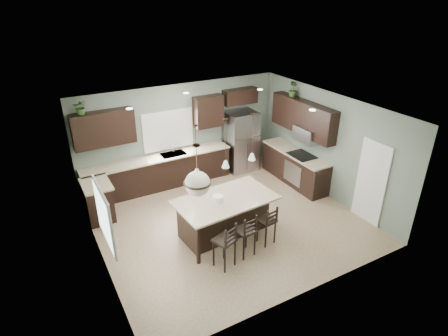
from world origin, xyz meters
The scene contains 32 objects.
ground centered at (0.00, 0.00, 0.00)m, with size 6.00×6.00×0.00m, color #9E8466.
pantry_door centered at (2.98, -1.55, 1.02)m, with size 0.04×0.82×2.04m, color white.
window_back centered at (-0.40, 2.73, 1.55)m, with size 1.35×0.02×1.00m, color white.
window_left centered at (-2.98, -0.80, 1.55)m, with size 0.02×1.10×1.00m, color white.
left_return_cabs centered at (-2.70, 1.70, 0.45)m, with size 0.60×0.90×0.90m, color black.
left_return_countertop centered at (-2.68, 1.70, 0.92)m, with size 0.66×0.96×0.04m, color #C6B896.
back_lower_cabs centered at (-0.85, 2.45, 0.45)m, with size 4.20×0.60×0.90m, color black.
back_countertop centered at (-0.85, 2.43, 0.92)m, with size 4.20×0.66×0.04m, color #C6B896.
sink_inset centered at (-0.40, 2.43, 0.94)m, with size 0.70×0.45×0.01m, color gray.
faucet centered at (-0.40, 2.40, 1.08)m, with size 0.02×0.02×0.28m, color silver.
back_upper_left centered at (-2.15, 2.58, 1.95)m, with size 1.55×0.34×0.90m, color black.
back_upper_right centered at (0.80, 2.58, 1.95)m, with size 0.85×0.34×0.90m, color black.
fridge_header centered at (1.85, 2.58, 2.25)m, with size 1.05×0.34×0.45m, color black.
right_lower_cabs centered at (2.70, 0.87, 0.45)m, with size 0.60×2.35×0.90m, color black.
right_countertop centered at (2.68, 0.87, 0.92)m, with size 0.66×2.35×0.04m, color #C6B896.
cooktop centered at (2.68, 0.60, 0.94)m, with size 0.58×0.75×0.02m, color black.
wall_oven_front centered at (2.40, 0.60, 0.45)m, with size 0.01×0.72×0.60m, color gray.
right_upper_cabs centered at (2.83, 0.87, 1.95)m, with size 0.34×2.35×0.90m, color black.
microwave centered at (2.78, 0.60, 1.55)m, with size 0.40×0.75×0.40m, color gray.
refrigerator centered at (1.77, 2.35, 0.93)m, with size 0.90×0.74×1.85m, color #9C9AA3.
kitchen_island centered at (-0.30, -0.40, 0.46)m, with size 2.22×1.26×0.92m, color black.
serving_dish centered at (-0.50, -0.41, 0.99)m, with size 0.24×0.24×0.14m, color white.
bar_stool_left centered at (-0.87, -1.36, 0.52)m, with size 0.39×0.39×1.04m, color black.
bar_stool_center centered at (-0.31, -1.25, 0.51)m, with size 0.37×0.37×1.01m, color black.
bar_stool_right centered at (0.32, -1.13, 0.48)m, with size 0.35×0.35×0.95m, color black.
pendant_left centered at (-1.00, -0.45, 2.25)m, with size 0.17×0.17×1.10m, color silver, non-canonical shape.
pendant_center centered at (-0.30, -0.40, 2.25)m, with size 0.17×0.17×1.10m, color white, non-canonical shape.
pendant_right centered at (0.39, -0.35, 2.25)m, with size 0.17×0.17×1.10m, color white, non-canonical shape.
chandelier centered at (-1.41, -1.35, 2.31)m, with size 0.49×0.49×0.98m, color beige, non-canonical shape.
plant_back_left centered at (-2.61, 2.55, 2.59)m, with size 0.33×0.29×0.37m, color #305123.
plant_right_wall centered at (2.80, 1.35, 2.61)m, with size 0.24×0.24×0.43m, color #2E4C21.
room_shell centered at (0.00, 0.00, 1.70)m, with size 6.00×6.00×6.00m.
Camera 1 is at (-3.80, -6.64, 5.19)m, focal length 30.00 mm.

